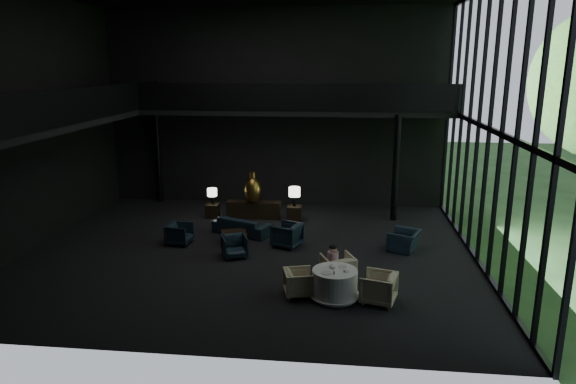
# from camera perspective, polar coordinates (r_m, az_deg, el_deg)

# --- Properties ---
(floor) EXTENTS (14.00, 12.00, 0.02)m
(floor) POSITION_cam_1_polar(r_m,az_deg,el_deg) (16.40, -4.18, -6.66)
(floor) COLOR black
(floor) RESTS_ON ground
(wall_back) EXTENTS (14.00, 0.04, 8.00)m
(wall_back) POSITION_cam_1_polar(r_m,az_deg,el_deg) (21.34, -1.45, 9.25)
(wall_back) COLOR black
(wall_back) RESTS_ON ground
(wall_front) EXTENTS (14.00, 0.04, 8.00)m
(wall_front) POSITION_cam_1_polar(r_m,az_deg,el_deg) (9.68, -10.98, 3.10)
(wall_front) COLOR black
(wall_front) RESTS_ON ground
(wall_left) EXTENTS (0.04, 12.00, 8.00)m
(wall_left) POSITION_cam_1_polar(r_m,az_deg,el_deg) (18.10, -26.96, 6.86)
(wall_left) COLOR black
(wall_left) RESTS_ON ground
(curtain_wall) EXTENTS (0.20, 12.00, 8.00)m
(curtain_wall) POSITION_cam_1_polar(r_m,az_deg,el_deg) (15.73, 21.48, 6.54)
(curtain_wall) COLOR black
(curtain_wall) RESTS_ON ground
(mezzanine_left) EXTENTS (2.00, 12.00, 0.25)m
(mezzanine_left) POSITION_cam_1_polar(r_m,az_deg,el_deg) (17.57, -24.21, 6.98)
(mezzanine_left) COLOR black
(mezzanine_left) RESTS_ON wall_left
(mezzanine_back) EXTENTS (12.00, 2.00, 0.25)m
(mezzanine_back) POSITION_cam_1_polar(r_m,az_deg,el_deg) (20.24, 1.00, 8.98)
(mezzanine_back) COLOR black
(mezzanine_back) RESTS_ON wall_back
(railing_left) EXTENTS (0.06, 12.00, 1.00)m
(railing_left) POSITION_cam_1_polar(r_m,az_deg,el_deg) (17.04, -21.47, 9.09)
(railing_left) COLOR black
(railing_left) RESTS_ON mezzanine_left
(railing_back) EXTENTS (12.00, 0.06, 1.00)m
(railing_back) POSITION_cam_1_polar(r_m,az_deg,el_deg) (19.20, 0.73, 10.50)
(railing_back) COLOR black
(railing_back) RESTS_ON mezzanine_back
(column_nw) EXTENTS (0.24, 0.24, 4.00)m
(column_nw) POSITION_cam_1_polar(r_m,az_deg,el_deg) (22.53, -14.26, 3.94)
(column_nw) COLOR black
(column_nw) RESTS_ON floor
(column_ne) EXTENTS (0.24, 0.24, 4.00)m
(column_ne) POSITION_cam_1_polar(r_m,az_deg,el_deg) (19.55, 11.88, 2.58)
(column_ne) COLOR black
(column_ne) RESTS_ON floor
(console) EXTENTS (2.06, 0.47, 0.65)m
(console) POSITION_cam_1_polar(r_m,az_deg,el_deg) (19.82, -3.84, -1.97)
(console) COLOR black
(console) RESTS_ON floor
(bronze_urn) EXTENTS (0.64, 0.64, 1.19)m
(bronze_urn) POSITION_cam_1_polar(r_m,az_deg,el_deg) (19.45, -3.96, 0.26)
(bronze_urn) COLOR #AC5D22
(bronze_urn) RESTS_ON console
(side_table_left) EXTENTS (0.47, 0.47, 0.52)m
(side_table_left) POSITION_cam_1_polar(r_m,az_deg,el_deg) (20.10, -8.38, -2.07)
(side_table_left) COLOR black
(side_table_left) RESTS_ON floor
(table_lamp_left) EXTENTS (0.37, 0.37, 0.63)m
(table_lamp_left) POSITION_cam_1_polar(r_m,az_deg,el_deg) (19.94, -8.43, -0.10)
(table_lamp_left) COLOR black
(table_lamp_left) RESTS_ON side_table_left
(side_table_right) EXTENTS (0.53, 0.53, 0.58)m
(side_table_right) POSITION_cam_1_polar(r_m,az_deg,el_deg) (19.42, 0.71, -2.40)
(side_table_right) COLOR black
(side_table_right) RESTS_ON floor
(table_lamp_right) EXTENTS (0.43, 0.43, 0.73)m
(table_lamp_right) POSITION_cam_1_polar(r_m,az_deg,el_deg) (19.22, 0.72, -0.07)
(table_lamp_right) COLOR black
(table_lamp_right) RESTS_ON side_table_right
(sofa) EXTENTS (2.10, 1.33, 0.79)m
(sofa) POSITION_cam_1_polar(r_m,az_deg,el_deg) (18.00, -5.15, -3.44)
(sofa) COLOR #202F45
(sofa) RESTS_ON floor
(lounge_armchair_west) EXTENTS (0.75, 0.79, 0.75)m
(lounge_armchair_west) POSITION_cam_1_polar(r_m,az_deg,el_deg) (17.32, -11.97, -4.48)
(lounge_armchair_west) COLOR #172636
(lounge_armchair_west) RESTS_ON floor
(lounge_armchair_east) EXTENTS (1.13, 1.16, 0.93)m
(lounge_armchair_east) POSITION_cam_1_polar(r_m,az_deg,el_deg) (16.70, -0.13, -4.54)
(lounge_armchair_east) COLOR black
(lounge_armchair_east) RESTS_ON floor
(lounge_armchair_south) EXTENTS (0.90, 0.87, 0.72)m
(lounge_armchair_south) POSITION_cam_1_polar(r_m,az_deg,el_deg) (15.93, -5.96, -5.97)
(lounge_armchair_south) COLOR #1C3848
(lounge_armchair_south) RESTS_ON floor
(window_armchair) EXTENTS (0.89, 1.07, 0.80)m
(window_armchair) POSITION_cam_1_polar(r_m,az_deg,el_deg) (16.79, 12.77, -5.04)
(window_armchair) COLOR #1A2B34
(window_armchair) RESTS_ON floor
(coffee_table) EXTENTS (1.02, 1.02, 0.36)m
(coffee_table) POSITION_cam_1_polar(r_m,az_deg,el_deg) (17.22, -6.00, -5.04)
(coffee_table) COLOR black
(coffee_table) RESTS_ON floor
(dining_table) EXTENTS (1.30, 1.30, 0.75)m
(dining_table) POSITION_cam_1_polar(r_m,az_deg,el_deg) (13.28, 5.20, -10.32)
(dining_table) COLOR white
(dining_table) RESTS_ON floor
(dining_chair_north) EXTENTS (1.11, 1.08, 0.89)m
(dining_chair_north) POSITION_cam_1_polar(r_m,az_deg,el_deg) (14.17, 5.56, -8.19)
(dining_chair_north) COLOR tan
(dining_chair_north) RESTS_ON floor
(dining_chair_east) EXTENTS (1.03, 1.07, 0.90)m
(dining_chair_east) POSITION_cam_1_polar(r_m,az_deg,el_deg) (13.14, 10.03, -10.17)
(dining_chair_east) COLOR tan
(dining_chair_east) RESTS_ON floor
(dining_chair_west) EXTENTS (0.81, 0.84, 0.72)m
(dining_chair_west) POSITION_cam_1_polar(r_m,az_deg,el_deg) (13.36, 1.23, -9.95)
(dining_chair_west) COLOR #B2AA88
(dining_chair_west) RESTS_ON floor
(child) EXTENTS (0.30, 0.30, 0.64)m
(child) POSITION_cam_1_polar(r_m,az_deg,el_deg) (13.99, 5.03, -7.06)
(child) COLOR #E8A7BF
(child) RESTS_ON dining_chair_north
(plate_a) EXTENTS (0.34, 0.34, 0.02)m
(plate_a) POSITION_cam_1_polar(r_m,az_deg,el_deg) (12.91, 4.30, -8.94)
(plate_a) COLOR white
(plate_a) RESTS_ON dining_table
(plate_b) EXTENTS (0.24, 0.24, 0.02)m
(plate_b) POSITION_cam_1_polar(r_m,az_deg,el_deg) (13.32, 6.09, -8.24)
(plate_b) COLOR white
(plate_b) RESTS_ON dining_table
(saucer) EXTENTS (0.19, 0.19, 0.01)m
(saucer) POSITION_cam_1_polar(r_m,az_deg,el_deg) (13.06, 6.52, -8.74)
(saucer) COLOR white
(saucer) RESTS_ON dining_table
(coffee_cup) EXTENTS (0.11, 0.11, 0.06)m
(coffee_cup) POSITION_cam_1_polar(r_m,az_deg,el_deg) (12.99, 6.35, -8.67)
(coffee_cup) COLOR white
(coffee_cup) RESTS_ON saucer
(cereal_bowl) EXTENTS (0.18, 0.18, 0.09)m
(cereal_bowl) POSITION_cam_1_polar(r_m,az_deg,el_deg) (13.21, 4.98, -8.24)
(cereal_bowl) COLOR white
(cereal_bowl) RESTS_ON dining_table
(cream_pot) EXTENTS (0.07, 0.07, 0.06)m
(cream_pot) POSITION_cam_1_polar(r_m,az_deg,el_deg) (12.87, 5.12, -8.93)
(cream_pot) COLOR #99999E
(cream_pot) RESTS_ON dining_table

